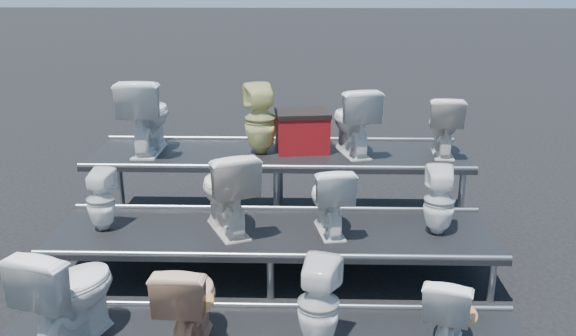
{
  "coord_description": "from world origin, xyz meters",
  "views": [
    {
      "loc": [
        0.3,
        -5.67,
        2.9
      ],
      "look_at": [
        0.14,
        0.1,
        1.06
      ],
      "focal_mm": 40.0,
      "sensor_mm": 36.0,
      "label": 1
    }
  ],
  "objects_px": {
    "toilet_11": "(444,125)",
    "red_crate": "(302,133)",
    "toilet_0": "(70,292)",
    "toilet_8": "(146,115)",
    "toilet_6": "(330,199)",
    "toilet_4": "(101,200)",
    "toilet_7": "(439,201)",
    "toilet_1": "(189,301)",
    "toilet_2": "(319,303)",
    "toilet_5": "(226,191)",
    "toilet_3": "(449,310)",
    "toilet_9": "(260,119)",
    "toilet_10": "(353,120)"
  },
  "relations": [
    {
      "from": "toilet_11",
      "to": "red_crate",
      "type": "height_order",
      "value": "toilet_11"
    },
    {
      "from": "toilet_0",
      "to": "toilet_8",
      "type": "height_order",
      "value": "toilet_8"
    },
    {
      "from": "toilet_6",
      "to": "toilet_11",
      "type": "xyz_separation_m",
      "value": [
        1.3,
        1.3,
        0.4
      ]
    },
    {
      "from": "toilet_4",
      "to": "toilet_7",
      "type": "bearing_deg",
      "value": -169.15
    },
    {
      "from": "toilet_1",
      "to": "toilet_2",
      "type": "height_order",
      "value": "toilet_1"
    },
    {
      "from": "toilet_5",
      "to": "toilet_6",
      "type": "distance_m",
      "value": 0.98
    },
    {
      "from": "toilet_3",
      "to": "toilet_9",
      "type": "xyz_separation_m",
      "value": [
        -1.61,
        2.6,
        0.87
      ]
    },
    {
      "from": "toilet_10",
      "to": "red_crate",
      "type": "bearing_deg",
      "value": -24.43
    },
    {
      "from": "toilet_9",
      "to": "red_crate",
      "type": "distance_m",
      "value": 0.51
    },
    {
      "from": "toilet_1",
      "to": "toilet_10",
      "type": "height_order",
      "value": "toilet_10"
    },
    {
      "from": "toilet_11",
      "to": "toilet_10",
      "type": "bearing_deg",
      "value": 4.99
    },
    {
      "from": "toilet_4",
      "to": "toilet_10",
      "type": "distance_m",
      "value": 2.84
    },
    {
      "from": "toilet_10",
      "to": "toilet_11",
      "type": "bearing_deg",
      "value": 165.21
    },
    {
      "from": "toilet_4",
      "to": "toilet_9",
      "type": "height_order",
      "value": "toilet_9"
    },
    {
      "from": "toilet_6",
      "to": "toilet_11",
      "type": "distance_m",
      "value": 1.88
    },
    {
      "from": "toilet_5",
      "to": "toilet_8",
      "type": "distance_m",
      "value": 1.72
    },
    {
      "from": "toilet_10",
      "to": "toilet_5",
      "type": "bearing_deg",
      "value": 30.87
    },
    {
      "from": "toilet_4",
      "to": "toilet_1",
      "type": "bearing_deg",
      "value": 139.86
    },
    {
      "from": "toilet_0",
      "to": "toilet_11",
      "type": "xyz_separation_m",
      "value": [
        3.35,
        2.6,
        0.71
      ]
    },
    {
      "from": "toilet_3",
      "to": "toilet_10",
      "type": "relative_size",
      "value": 0.84
    },
    {
      "from": "toilet_2",
      "to": "toilet_1",
      "type": "bearing_deg",
      "value": 16.18
    },
    {
      "from": "toilet_5",
      "to": "toilet_9",
      "type": "xyz_separation_m",
      "value": [
        0.24,
        1.3,
        0.39
      ]
    },
    {
      "from": "toilet_5",
      "to": "toilet_0",
      "type": "bearing_deg",
      "value": 26.38
    },
    {
      "from": "toilet_0",
      "to": "toilet_7",
      "type": "bearing_deg",
      "value": -138.43
    },
    {
      "from": "toilet_2",
      "to": "toilet_4",
      "type": "relative_size",
      "value": 1.21
    },
    {
      "from": "toilet_2",
      "to": "toilet_3",
      "type": "relative_size",
      "value": 1.12
    },
    {
      "from": "toilet_7",
      "to": "toilet_9",
      "type": "bearing_deg",
      "value": -32.54
    },
    {
      "from": "toilet_5",
      "to": "toilet_9",
      "type": "height_order",
      "value": "toilet_9"
    },
    {
      "from": "toilet_9",
      "to": "red_crate",
      "type": "bearing_deg",
      "value": 175.19
    },
    {
      "from": "toilet_2",
      "to": "toilet_11",
      "type": "relative_size",
      "value": 1.07
    },
    {
      "from": "toilet_4",
      "to": "toilet_8",
      "type": "xyz_separation_m",
      "value": [
        0.16,
        1.3,
        0.53
      ]
    },
    {
      "from": "toilet_2",
      "to": "toilet_10",
      "type": "relative_size",
      "value": 0.94
    },
    {
      "from": "toilet_3",
      "to": "toilet_5",
      "type": "relative_size",
      "value": 0.8
    },
    {
      "from": "toilet_6",
      "to": "toilet_7",
      "type": "relative_size",
      "value": 1.03
    },
    {
      "from": "toilet_4",
      "to": "toilet_5",
      "type": "bearing_deg",
      "value": -169.15
    },
    {
      "from": "toilet_9",
      "to": "toilet_11",
      "type": "bearing_deg",
      "value": 163.65
    },
    {
      "from": "toilet_10",
      "to": "toilet_4",
      "type": "bearing_deg",
      "value": 12.93
    },
    {
      "from": "toilet_5",
      "to": "red_crate",
      "type": "bearing_deg",
      "value": -141.03
    },
    {
      "from": "toilet_10",
      "to": "toilet_11",
      "type": "relative_size",
      "value": 1.14
    },
    {
      "from": "toilet_9",
      "to": "toilet_8",
      "type": "bearing_deg",
      "value": -16.35
    },
    {
      "from": "toilet_9",
      "to": "red_crate",
      "type": "xyz_separation_m",
      "value": [
        0.47,
        0.1,
        -0.19
      ]
    },
    {
      "from": "toilet_4",
      "to": "toilet_3",
      "type": "bearing_deg",
      "value": 167.76
    },
    {
      "from": "toilet_6",
      "to": "red_crate",
      "type": "relative_size",
      "value": 1.17
    },
    {
      "from": "toilet_4",
      "to": "toilet_7",
      "type": "distance_m",
      "value": 3.21
    },
    {
      "from": "toilet_1",
      "to": "toilet_5",
      "type": "height_order",
      "value": "toilet_5"
    },
    {
      "from": "toilet_7",
      "to": "toilet_10",
      "type": "height_order",
      "value": "toilet_10"
    },
    {
      "from": "red_crate",
      "to": "toilet_8",
      "type": "bearing_deg",
      "value": 175.43
    },
    {
      "from": "toilet_9",
      "to": "toilet_4",
      "type": "bearing_deg",
      "value": 25.73
    },
    {
      "from": "red_crate",
      "to": "toilet_11",
      "type": "bearing_deg",
      "value": -11.21
    },
    {
      "from": "toilet_9",
      "to": "toilet_5",
      "type": "bearing_deg",
      "value": 63.36
    }
  ]
}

